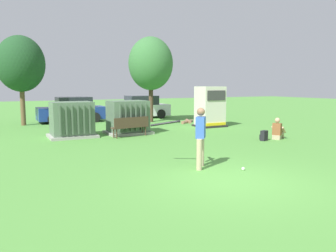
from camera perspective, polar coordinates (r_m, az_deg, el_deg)
name	(u,v)px	position (r m, az deg, el deg)	size (l,w,h in m)	color
ground_plane	(232,181)	(8.63, 10.76, -9.13)	(96.00, 96.00, 0.00)	#51933D
transformer_west	(72,120)	(15.96, -16.00, 0.98)	(2.10, 1.70, 1.62)	#9E9B93
transformer_mid_west	(128,118)	(16.57, -6.84, 1.41)	(2.10, 1.70, 1.62)	#9E9B93
generator_enclosure	(210,107)	(19.42, 7.13, 3.24)	(1.60, 1.40, 2.30)	#262626
park_bench	(131,125)	(15.55, -6.35, 0.12)	(1.84, 0.69, 0.92)	#4C3828
batter	(199,134)	(9.62, 5.22, -1.43)	(1.38, 1.24, 1.74)	tan
sports_ball	(243,169)	(9.71, 12.63, -7.09)	(0.09, 0.09, 0.09)	white
seated_spectator	(278,131)	(15.57, 18.13, -0.77)	(0.79, 0.67, 0.96)	tan
backpack	(264,136)	(14.99, 15.95, -1.60)	(0.37, 0.33, 0.44)	black
tree_left	(21,64)	(21.62, -23.73, 9.61)	(2.74, 2.74, 5.24)	brown
tree_center_left	(151,64)	(21.81, -2.95, 10.49)	(2.84, 2.84, 5.43)	#4C3828
parked_car_leftmost	(72,110)	(22.57, -15.95, 2.56)	(4.22, 1.95, 1.62)	navy
parked_car_left_of_center	(140,108)	(24.40, -4.75, 3.11)	(4.21, 1.94, 1.62)	silver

